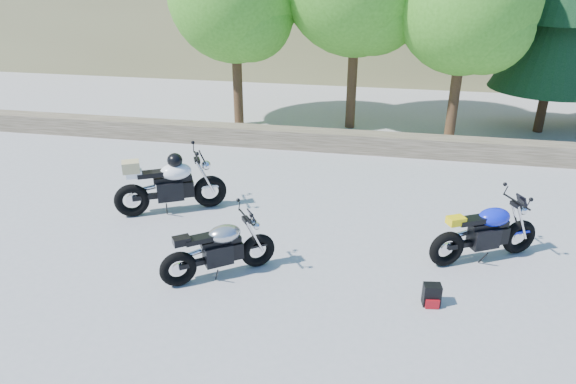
% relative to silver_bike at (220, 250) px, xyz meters
% --- Properties ---
extents(ground, '(90.00, 90.00, 0.00)m').
position_rel_silver_bike_xyz_m(ground, '(0.55, 0.70, -0.46)').
color(ground, '#939398').
rests_on(ground, ground).
extents(stone_wall, '(22.00, 0.55, 0.50)m').
position_rel_silver_bike_xyz_m(stone_wall, '(0.55, 6.20, -0.21)').
color(stone_wall, '#4D4433').
rests_on(stone_wall, ground).
extents(tree_decid_right, '(3.54, 3.54, 5.41)m').
position_rel_silver_bike_xyz_m(tree_decid_right, '(4.26, 7.63, 3.04)').
color(tree_decid_right, '#382314').
rests_on(tree_decid_right, ground).
extents(silver_bike, '(1.60, 1.21, 0.94)m').
position_rel_silver_bike_xyz_m(silver_bike, '(0.00, 0.00, 0.00)').
color(silver_bike, black).
rests_on(silver_bike, ground).
extents(white_bike, '(2.01, 1.14, 1.20)m').
position_rel_silver_bike_xyz_m(white_bike, '(-1.64, 1.98, 0.13)').
color(white_bike, black).
rests_on(white_bike, ground).
extents(blue_bike, '(1.84, 1.05, 1.00)m').
position_rel_silver_bike_xyz_m(blue_bike, '(4.12, 1.29, 0.03)').
color(blue_bike, black).
rests_on(blue_bike, ground).
extents(backpack, '(0.27, 0.24, 0.33)m').
position_rel_silver_bike_xyz_m(backpack, '(3.21, -0.16, -0.30)').
color(backpack, black).
rests_on(backpack, ground).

